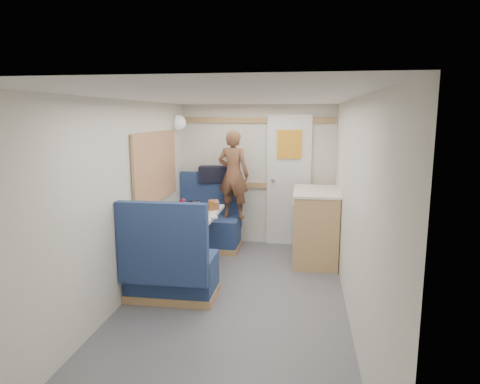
% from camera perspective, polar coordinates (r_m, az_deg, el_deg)
% --- Properties ---
extents(floor, '(4.50, 4.50, 0.00)m').
position_cam_1_polar(floor, '(4.29, -1.11, -15.31)').
color(floor, '#515156').
rests_on(floor, ground).
extents(ceiling, '(4.50, 4.50, 0.00)m').
position_cam_1_polar(ceiling, '(3.88, -1.22, 12.43)').
color(ceiling, silver).
rests_on(ceiling, wall_back).
extents(wall_back, '(2.20, 0.02, 2.00)m').
position_cam_1_polar(wall_back, '(6.16, 2.35, 2.28)').
color(wall_back, silver).
rests_on(wall_back, floor).
extents(wall_left, '(0.02, 4.50, 2.00)m').
position_cam_1_polar(wall_left, '(4.29, -15.82, -1.61)').
color(wall_left, silver).
rests_on(wall_left, floor).
extents(wall_right, '(0.02, 4.50, 2.00)m').
position_cam_1_polar(wall_right, '(3.94, 14.84, -2.60)').
color(wall_right, silver).
rests_on(wall_right, floor).
extents(oak_trim_low, '(2.15, 0.02, 0.08)m').
position_cam_1_polar(oak_trim_low, '(6.17, 2.32, 0.87)').
color(oak_trim_low, '#A6704B').
rests_on(oak_trim_low, wall_back).
extents(oak_trim_high, '(2.15, 0.02, 0.08)m').
position_cam_1_polar(oak_trim_high, '(6.08, 2.38, 9.55)').
color(oak_trim_high, '#A6704B').
rests_on(oak_trim_high, wall_back).
extents(side_window, '(0.04, 1.30, 0.72)m').
position_cam_1_polar(side_window, '(5.16, -11.21, 3.34)').
color(side_window, gray).
rests_on(side_window, wall_left).
extents(rear_door, '(0.62, 0.12, 1.86)m').
position_cam_1_polar(rear_door, '(6.10, 6.52, 1.88)').
color(rear_door, white).
rests_on(rear_door, wall_back).
extents(dinette_table, '(0.62, 0.92, 0.72)m').
position_cam_1_polar(dinette_table, '(5.15, -6.43, -4.27)').
color(dinette_table, white).
rests_on(dinette_table, floor).
extents(bench_far, '(0.90, 0.59, 1.05)m').
position_cam_1_polar(bench_far, '(6.03, -4.27, -4.70)').
color(bench_far, navy).
rests_on(bench_far, floor).
extents(bench_near, '(0.90, 0.59, 1.05)m').
position_cam_1_polar(bench_near, '(4.44, -9.26, -10.34)').
color(bench_near, navy).
rests_on(bench_near, floor).
extents(ledge, '(0.90, 0.14, 0.04)m').
position_cam_1_polar(ledge, '(6.16, -3.81, 1.13)').
color(ledge, '#A6704B').
rests_on(ledge, bench_far).
extents(dome_light, '(0.20, 0.20, 0.20)m').
position_cam_1_polar(dome_light, '(5.92, -8.22, 9.15)').
color(dome_light, white).
rests_on(dome_light, wall_left).
extents(galley_counter, '(0.57, 0.92, 0.92)m').
position_cam_1_polar(galley_counter, '(5.55, 9.97, -4.39)').
color(galley_counter, '#A6704B').
rests_on(galley_counter, floor).
extents(person, '(0.49, 0.38, 1.21)m').
position_cam_1_polar(person, '(5.82, -0.89, 2.35)').
color(person, brown).
rests_on(person, bench_far).
extents(duffel_bag, '(0.50, 0.26, 0.23)m').
position_cam_1_polar(duffel_bag, '(6.12, -3.17, 2.37)').
color(duffel_bag, black).
rests_on(duffel_bag, ledge).
extents(tray, '(0.33, 0.37, 0.02)m').
position_cam_1_polar(tray, '(4.88, -4.63, -3.09)').
color(tray, silver).
rests_on(tray, dinette_table).
extents(orange_fruit, '(0.07, 0.07, 0.07)m').
position_cam_1_polar(orange_fruit, '(4.82, -4.88, -2.76)').
color(orange_fruit, '#D44709').
rests_on(orange_fruit, tray).
extents(cheese_block, '(0.11, 0.07, 0.04)m').
position_cam_1_polar(cheese_block, '(4.99, -5.90, -2.51)').
color(cheese_block, '#F3EB8C').
rests_on(cheese_block, tray).
extents(wine_glass, '(0.08, 0.08, 0.17)m').
position_cam_1_polar(wine_glass, '(5.04, -7.68, -1.40)').
color(wine_glass, white).
rests_on(wine_glass, dinette_table).
extents(tumbler_left, '(0.07, 0.07, 0.11)m').
position_cam_1_polar(tumbler_left, '(4.85, -8.87, -2.71)').
color(tumbler_left, white).
rests_on(tumbler_left, dinette_table).
extents(tumbler_mid, '(0.07, 0.07, 0.12)m').
position_cam_1_polar(tumbler_mid, '(5.31, -7.61, -1.52)').
color(tumbler_mid, silver).
rests_on(tumbler_mid, dinette_table).
extents(tumbler_right, '(0.07, 0.07, 0.12)m').
position_cam_1_polar(tumbler_right, '(5.15, -5.72, -1.83)').
color(tumbler_right, white).
rests_on(tumbler_right, dinette_table).
extents(beer_glass, '(0.07, 0.07, 0.11)m').
position_cam_1_polar(beer_glass, '(5.15, -3.88, -1.88)').
color(beer_glass, brown).
rests_on(beer_glass, dinette_table).
extents(pepper_grinder, '(0.04, 0.04, 0.11)m').
position_cam_1_polar(pepper_grinder, '(5.25, -6.54, -1.70)').
color(pepper_grinder, black).
rests_on(pepper_grinder, dinette_table).
extents(bread_loaf, '(0.17, 0.24, 0.09)m').
position_cam_1_polar(bread_loaf, '(5.26, -3.50, -1.70)').
color(bread_loaf, olive).
rests_on(bread_loaf, dinette_table).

